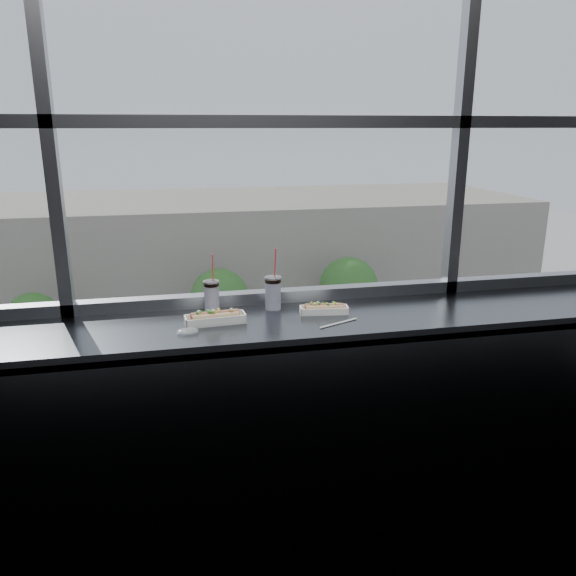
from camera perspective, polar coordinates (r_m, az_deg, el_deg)
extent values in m
plane|color=black|center=(3.13, -1.60, -11.03)|extent=(6.00, 0.00, 6.00)
plane|color=silver|center=(2.83, -1.98, 22.63)|extent=(6.00, 0.00, 6.00)
cube|color=#565B61|center=(2.68, -0.61, -3.74)|extent=(6.00, 0.55, 0.06)
cube|color=#565B61|center=(2.68, 0.55, -16.09)|extent=(6.00, 0.04, 1.04)
cube|color=white|center=(2.63, -7.38, -3.50)|extent=(0.29, 0.11, 0.01)
cube|color=white|center=(2.62, -7.40, -3.12)|extent=(0.29, 0.11, 0.04)
cylinder|color=tan|center=(2.62, -7.40, -2.95)|extent=(0.22, 0.06, 0.05)
cylinder|color=#985738|center=(2.61, -7.41, -2.68)|extent=(0.23, 0.05, 0.03)
cube|color=white|center=(2.75, 3.67, -2.52)|extent=(0.24, 0.11, 0.01)
cube|color=white|center=(2.74, 3.68, -2.21)|extent=(0.24, 0.11, 0.03)
cylinder|color=tan|center=(2.74, 3.68, -2.07)|extent=(0.18, 0.06, 0.04)
cylinder|color=#985738|center=(2.74, 3.68, -1.86)|extent=(0.19, 0.05, 0.03)
cylinder|color=white|center=(2.78, -7.76, -0.89)|extent=(0.07, 0.07, 0.15)
cylinder|color=black|center=(2.76, -7.81, 0.40)|extent=(0.08, 0.08, 0.02)
cylinder|color=silver|center=(2.76, -7.82, 0.65)|extent=(0.08, 0.08, 0.01)
cylinder|color=#EF3B3A|center=(2.74, -7.65, 1.96)|extent=(0.01, 0.04, 0.15)
cylinder|color=white|center=(2.79, -1.54, -0.58)|extent=(0.08, 0.08, 0.16)
cylinder|color=black|center=(2.77, -1.55, 0.79)|extent=(0.08, 0.08, 0.02)
cylinder|color=silver|center=(2.77, -1.55, 1.05)|extent=(0.09, 0.09, 0.01)
cylinder|color=#EF3B3A|center=(2.74, -1.31, 2.45)|extent=(0.01, 0.04, 0.16)
cylinder|color=white|center=(2.61, 5.17, -3.57)|extent=(0.21, 0.10, 0.01)
ellipsoid|color=silver|center=(2.52, -10.17, -4.32)|extent=(0.10, 0.07, 0.02)
plane|color=#9D9D9D|center=(48.03, -11.01, 0.16)|extent=(120.00, 120.00, 0.00)
cube|color=black|center=(26.18, -9.66, -13.76)|extent=(80.00, 10.00, 0.06)
cube|color=#9D9D9D|center=(33.37, -10.33, -6.99)|extent=(80.00, 6.00, 0.04)
cube|color=gray|center=(41.72, -11.11, 3.41)|extent=(50.00, 14.00, 8.00)
imported|color=#6551B3|center=(26.03, 21.59, -12.33)|extent=(3.11, 6.25, 2.01)
imported|color=silver|center=(31.11, 9.02, -6.29)|extent=(3.39, 7.12, 2.31)
imported|color=silver|center=(23.13, 6.29, -14.89)|extent=(2.98, 6.35, 2.06)
imported|color=brown|center=(22.21, -7.14, -16.23)|extent=(3.36, 6.68, 2.14)
imported|color=#66605B|center=(34.04, 3.83, -4.23)|extent=(0.74, 0.98, 2.22)
imported|color=#66605B|center=(32.45, -21.39, -6.38)|extent=(0.75, 1.00, 2.25)
imported|color=#66605B|center=(33.31, -10.23, -5.06)|extent=(0.69, 0.92, 2.07)
cylinder|color=#47382B|center=(33.80, -24.06, -5.97)|extent=(0.21, 0.21, 2.13)
sphere|color=#2F6F23|center=(33.17, -24.45, -2.84)|extent=(2.84, 2.84, 2.84)
cylinder|color=#47382B|center=(33.00, -6.85, -4.78)|extent=(0.25, 0.25, 2.51)
sphere|color=#2F6F23|center=(32.26, -6.98, -0.96)|extent=(3.35, 3.35, 3.35)
cylinder|color=#47382B|center=(34.45, 6.05, -3.73)|extent=(0.26, 0.26, 2.65)
sphere|color=#2F6F23|center=(33.70, 6.17, 0.16)|extent=(3.53, 3.53, 3.53)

